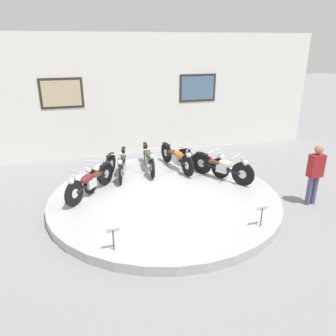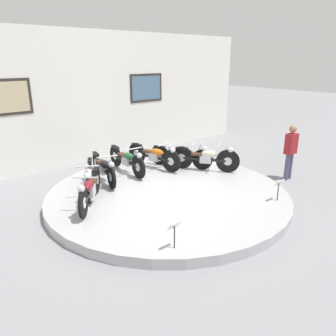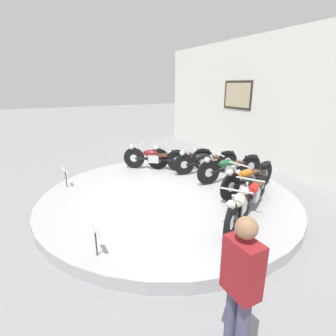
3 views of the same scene
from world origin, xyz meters
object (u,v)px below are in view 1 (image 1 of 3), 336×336
motorcycle_green (149,158)px  motorcycle_cream (223,167)px  motorcycle_maroon (90,181)px  motorcycle_red (203,161)px  info_placard_front_centre (262,211)px  motorcycle_silver (101,170)px  motorcycle_black (122,163)px  info_placard_front_left (113,233)px  visitor_standing (315,172)px  motorcycle_orange (177,157)px

motorcycle_green → motorcycle_cream: 2.27m
motorcycle_maroon → motorcycle_red: (3.36, 0.68, -0.01)m
motorcycle_red → info_placard_front_centre: size_ratio=3.37×
motorcycle_silver → motorcycle_black: motorcycle_silver is taller
info_placard_front_left → motorcycle_black: bearing=79.0°
motorcycle_maroon → visitor_standing: bearing=-16.7°
motorcycle_maroon → motorcycle_silver: 0.75m
motorcycle_cream → info_placard_front_left: 4.26m
info_placard_front_centre → motorcycle_silver: bearing=133.7°
motorcycle_silver → info_placard_front_centre: bearing=-46.3°
motorcycle_red → motorcycle_cream: bearing=-64.5°
motorcycle_silver → motorcycle_green: 1.65m
motorcycle_black → motorcycle_green: bearing=11.6°
motorcycle_orange → motorcycle_red: (0.67, -0.48, -0.02)m
motorcycle_maroon → motorcycle_orange: motorcycle_orange is taller
motorcycle_cream → visitor_standing: bearing=-43.0°
motorcycle_maroon → motorcycle_green: motorcycle_green is taller
motorcycle_black → motorcycle_cream: 2.93m
motorcycle_silver → visitor_standing: 5.60m
motorcycle_black → motorcycle_orange: size_ratio=0.98×
motorcycle_maroon → motorcycle_orange: size_ratio=0.80×
motorcycle_orange → visitor_standing: bearing=-45.5°
motorcycle_orange → info_placard_front_left: bearing=-123.1°
motorcycle_black → motorcycle_green: (0.85, 0.17, 0.01)m
motorcycle_black → motorcycle_orange: motorcycle_orange is taller
motorcycle_silver → motorcycle_maroon: bearing=-115.8°
motorcycle_cream → motorcycle_orange: bearing=130.6°
motorcycle_silver → motorcycle_cream: motorcycle_cream is taller
motorcycle_maroon → motorcycle_green: (1.84, 1.33, 0.00)m
motorcycle_green → info_placard_front_left: (-1.57, -3.88, -0.02)m
motorcycle_silver → motorcycle_cream: size_ratio=1.04×
motorcycle_silver → motorcycle_orange: 2.41m
motorcycle_maroon → motorcycle_silver: (0.33, 0.68, 0.00)m
motorcycle_orange → info_placard_front_centre: size_ratio=3.84×
info_placard_front_centre → visitor_standing: visitor_standing is taller
motorcycle_red → info_placard_front_left: bearing=-133.7°
motorcycle_green → info_placard_front_centre: motorcycle_green is taller
motorcycle_green → visitor_standing: size_ratio=1.26×
motorcycle_black → motorcycle_orange: (1.70, 0.00, 0.02)m
info_placard_front_left → motorcycle_red: bearing=46.3°
motorcycle_silver → info_placard_front_left: bearing=-91.0°
motorcycle_orange → info_placard_front_centre: motorcycle_orange is taller
motorcycle_cream → info_placard_front_left: (-3.41, -2.56, -0.03)m
motorcycle_cream → info_placard_front_centre: size_ratio=3.32×
motorcycle_maroon → motorcycle_green: 2.27m
motorcycle_silver → motorcycle_black: size_ratio=0.92×
motorcycle_green → info_placard_front_left: bearing=-112.0°
motorcycle_cream → motorcycle_maroon: bearing=180.0°
motorcycle_orange → motorcycle_red: size_ratio=1.14×
motorcycle_black → motorcycle_cream: motorcycle_cream is taller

